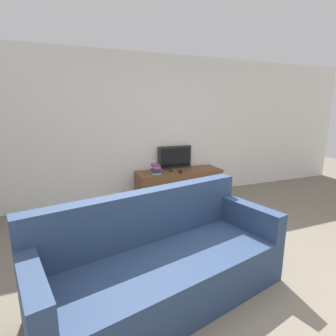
% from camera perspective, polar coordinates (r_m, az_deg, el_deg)
% --- Properties ---
extents(ground_plane, '(14.00, 14.00, 0.00)m').
position_cam_1_polar(ground_plane, '(2.77, 21.05, -24.58)').
color(ground_plane, '#756B5B').
extents(wall_back, '(9.00, 0.06, 2.60)m').
position_cam_1_polar(wall_back, '(4.87, -2.70, 8.59)').
color(wall_back, white).
rests_on(wall_back, ground_plane).
extents(tv_stand, '(1.58, 0.51, 0.54)m').
position_cam_1_polar(tv_stand, '(4.90, 2.42, -3.62)').
color(tv_stand, brown).
rests_on(tv_stand, ground_plane).
extents(television, '(0.66, 0.09, 0.42)m').
position_cam_1_polar(television, '(4.98, 1.48, 2.37)').
color(television, black).
rests_on(television, tv_stand).
extents(couch, '(2.30, 1.30, 0.91)m').
position_cam_1_polar(couch, '(2.45, -1.26, -20.49)').
color(couch, navy).
rests_on(couch, ground_plane).
extents(book_stack, '(0.18, 0.22, 0.16)m').
position_cam_1_polar(book_stack, '(4.59, -2.65, -0.21)').
color(book_stack, silver).
rests_on(book_stack, tv_stand).
extents(remote_on_stand, '(0.05, 0.15, 0.02)m').
position_cam_1_polar(remote_on_stand, '(4.79, 0.59, -0.47)').
color(remote_on_stand, '#2D2D2D').
rests_on(remote_on_stand, tv_stand).
extents(remote_secondary, '(0.11, 0.18, 0.02)m').
position_cam_1_polar(remote_secondary, '(4.68, 2.71, -0.81)').
color(remote_secondary, black).
rests_on(remote_secondary, tv_stand).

